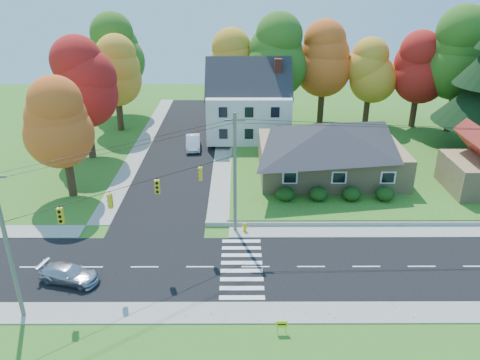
# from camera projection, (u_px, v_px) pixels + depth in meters

# --- Properties ---
(ground) EXTENTS (120.00, 120.00, 0.00)m
(ground) POSITION_uv_depth(u_px,v_px,m) (256.00, 267.00, 33.67)
(ground) COLOR #3D7923
(road_main) EXTENTS (90.00, 8.00, 0.02)m
(road_main) POSITION_uv_depth(u_px,v_px,m) (256.00, 267.00, 33.67)
(road_main) COLOR black
(road_main) RESTS_ON ground
(road_cross) EXTENTS (8.00, 44.00, 0.02)m
(road_cross) POSITION_uv_depth(u_px,v_px,m) (183.00, 145.00, 57.39)
(road_cross) COLOR black
(road_cross) RESTS_ON ground
(sidewalk_north) EXTENTS (90.00, 2.00, 0.08)m
(sidewalk_north) POSITION_uv_depth(u_px,v_px,m) (253.00, 231.00, 38.22)
(sidewalk_north) COLOR #9C9A90
(sidewalk_north) RESTS_ON ground
(sidewalk_south) EXTENTS (90.00, 2.00, 0.08)m
(sidewalk_south) POSITION_uv_depth(u_px,v_px,m) (258.00, 313.00, 29.09)
(sidewalk_south) COLOR #9C9A90
(sidewalk_south) RESTS_ON ground
(lawn) EXTENTS (30.00, 30.00, 0.50)m
(lawn) POSITION_uv_depth(u_px,v_px,m) (364.00, 158.00, 52.79)
(lawn) COLOR #3D7923
(lawn) RESTS_ON ground
(ranch_house) EXTENTS (14.60, 10.60, 5.40)m
(ranch_house) POSITION_uv_depth(u_px,v_px,m) (330.00, 148.00, 46.98)
(ranch_house) COLOR tan
(ranch_house) RESTS_ON lawn
(colonial_house) EXTENTS (10.40, 8.40, 9.60)m
(colonial_house) POSITION_uv_depth(u_px,v_px,m) (249.00, 104.00, 57.38)
(colonial_house) COLOR silver
(colonial_house) RESTS_ON lawn
(hedge_row) EXTENTS (10.70, 1.70, 1.27)m
(hedge_row) POSITION_uv_depth(u_px,v_px,m) (335.00, 194.00, 42.18)
(hedge_row) COLOR #163A10
(hedge_row) RESTS_ON lawn
(traffic_infrastructure) EXTENTS (38.10, 10.66, 10.00)m
(traffic_infrastructure) POSITION_uv_depth(u_px,v_px,m) (254.00, 194.00, 32.81)
(traffic_infrastructure) COLOR #666059
(traffic_infrastructure) RESTS_ON ground
(tree_lot_0) EXTENTS (6.72, 6.72, 12.51)m
(tree_lot_0) POSITION_uv_depth(u_px,v_px,m) (232.00, 65.00, 61.34)
(tree_lot_0) COLOR #3F2A19
(tree_lot_0) RESTS_ON lawn
(tree_lot_1) EXTENTS (7.84, 7.84, 14.60)m
(tree_lot_1) POSITION_uv_depth(u_px,v_px,m) (279.00, 56.00, 59.91)
(tree_lot_1) COLOR #3F2A19
(tree_lot_1) RESTS_ON lawn
(tree_lot_2) EXTENTS (7.28, 7.28, 13.56)m
(tree_lot_2) POSITION_uv_depth(u_px,v_px,m) (324.00, 60.00, 61.11)
(tree_lot_2) COLOR #3F2A19
(tree_lot_2) RESTS_ON lawn
(tree_lot_3) EXTENTS (6.16, 6.16, 11.47)m
(tree_lot_3) POSITION_uv_depth(u_px,v_px,m) (371.00, 71.00, 60.74)
(tree_lot_3) COLOR #3F2A19
(tree_lot_3) RESTS_ON lawn
(tree_lot_4) EXTENTS (6.72, 6.72, 12.51)m
(tree_lot_4) POSITION_uv_depth(u_px,v_px,m) (420.00, 67.00, 59.58)
(tree_lot_4) COLOR #3F2A19
(tree_lot_4) RESTS_ON lawn
(tree_lot_5) EXTENTS (8.40, 8.40, 15.64)m
(tree_lot_5) POSITION_uv_depth(u_px,v_px,m) (461.00, 54.00, 56.97)
(tree_lot_5) COLOR #3F2A19
(tree_lot_5) RESTS_ON lawn
(tree_west_0) EXTENTS (6.16, 6.16, 11.47)m
(tree_west_0) POSITION_uv_depth(u_px,v_px,m) (62.00, 123.00, 41.67)
(tree_west_0) COLOR #3F2A19
(tree_west_0) RESTS_ON ground
(tree_west_1) EXTENTS (7.28, 7.28, 13.56)m
(tree_west_1) POSITION_uv_depth(u_px,v_px,m) (83.00, 84.00, 50.27)
(tree_west_1) COLOR #3F2A19
(tree_west_1) RESTS_ON ground
(tree_west_2) EXTENTS (6.72, 6.72, 12.51)m
(tree_west_2) POSITION_uv_depth(u_px,v_px,m) (115.00, 72.00, 59.67)
(tree_west_2) COLOR #3F2A19
(tree_west_2) RESTS_ON ground
(tree_west_3) EXTENTS (7.84, 7.84, 14.60)m
(tree_west_3) POSITION_uv_depth(u_px,v_px,m) (114.00, 51.00, 66.44)
(tree_west_3) COLOR #3F2A19
(tree_west_3) RESTS_ON ground
(silver_sedan) EXTENTS (4.50, 2.74, 1.22)m
(silver_sedan) POSITION_uv_depth(u_px,v_px,m) (69.00, 274.00, 31.83)
(silver_sedan) COLOR #B1B4C6
(silver_sedan) RESTS_ON road_main
(white_car) EXTENTS (2.05, 4.83, 1.55)m
(white_car) POSITION_uv_depth(u_px,v_px,m) (193.00, 142.00, 55.95)
(white_car) COLOR silver
(white_car) RESTS_ON road_cross
(fire_hydrant) EXTENTS (0.46, 0.36, 0.81)m
(fire_hydrant) POSITION_uv_depth(u_px,v_px,m) (245.00, 228.00, 38.07)
(fire_hydrant) COLOR #DDCC03
(fire_hydrant) RESTS_ON ground
(yard_sign) EXTENTS (0.69, 0.05, 0.86)m
(yard_sign) POSITION_uv_depth(u_px,v_px,m) (282.00, 325.00, 27.28)
(yard_sign) COLOR black
(yard_sign) RESTS_ON ground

